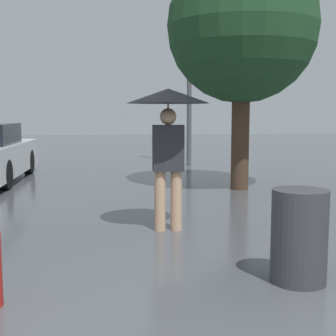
# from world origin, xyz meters

# --- Properties ---
(pedestrian) EXTENTS (1.03, 1.03, 1.79)m
(pedestrian) POSITION_xyz_m (0.32, 3.42, 1.43)
(pedestrian) COLOR tan
(pedestrian) RESTS_ON ground_plane
(tree) EXTENTS (2.86, 2.86, 4.53)m
(tree) POSITION_xyz_m (2.06, 6.48, 3.08)
(tree) COLOR #473323
(tree) RESTS_ON ground_plane
(street_lamp) EXTENTS (0.38, 0.38, 5.17)m
(street_lamp) POSITION_xyz_m (1.71, 10.78, 3.41)
(street_lamp) COLOR #515456
(street_lamp) RESTS_ON ground_plane
(trash_bin) EXTENTS (0.49, 0.49, 0.83)m
(trash_bin) POSITION_xyz_m (1.27, 1.48, 0.41)
(trash_bin) COLOR #38383D
(trash_bin) RESTS_ON ground_plane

